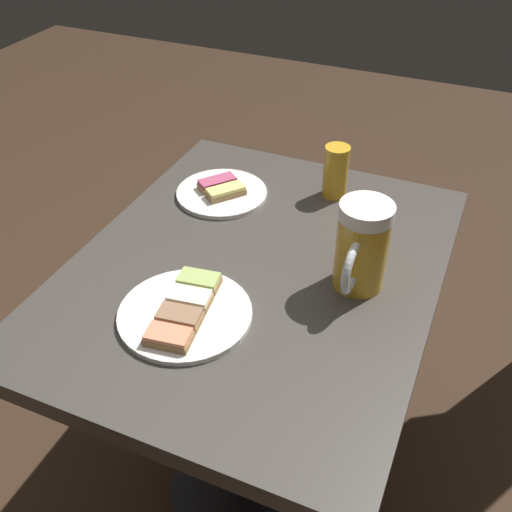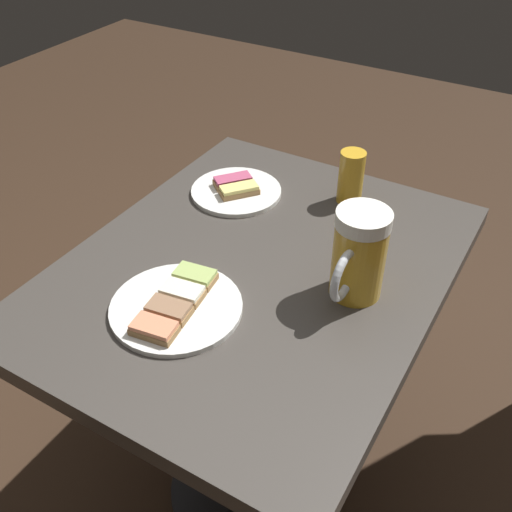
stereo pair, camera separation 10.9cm
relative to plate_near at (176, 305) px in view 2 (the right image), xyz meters
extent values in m
plane|color=#382619|center=(0.05, 0.17, -0.75)|extent=(6.00, 6.00, 0.00)
cylinder|color=black|center=(0.05, 0.17, -0.75)|extent=(0.44, 0.44, 0.01)
cylinder|color=black|center=(0.05, 0.17, -0.38)|extent=(0.09, 0.09, 0.71)
cube|color=#423D38|center=(0.05, 0.17, -0.03)|extent=(0.65, 0.82, 0.04)
cylinder|color=white|center=(0.00, 0.00, 0.00)|extent=(0.22, 0.22, 0.01)
cube|color=#9E7547|center=(0.01, -0.07, 0.01)|extent=(0.08, 0.05, 0.01)
cube|color=#EA8E66|center=(0.01, -0.07, 0.02)|extent=(0.07, 0.05, 0.01)
cube|color=#9E7547|center=(0.00, -0.02, 0.01)|extent=(0.08, 0.05, 0.01)
cube|color=#997051|center=(0.00, -0.02, 0.02)|extent=(0.07, 0.05, 0.01)
cube|color=#9E7547|center=(0.00, 0.02, 0.01)|extent=(0.08, 0.05, 0.01)
cube|color=white|center=(0.00, 0.02, 0.02)|extent=(0.07, 0.05, 0.01)
cube|color=#9E7547|center=(-0.01, 0.07, 0.01)|extent=(0.08, 0.05, 0.01)
cube|color=#ADC66B|center=(-0.01, 0.07, 0.02)|extent=(0.07, 0.05, 0.01)
cylinder|color=white|center=(-0.11, 0.37, 0.00)|extent=(0.20, 0.20, 0.01)
cube|color=#9E7547|center=(-0.13, 0.38, 0.01)|extent=(0.08, 0.09, 0.01)
cube|color=#BC4C70|center=(-0.13, 0.38, 0.02)|extent=(0.08, 0.08, 0.01)
cube|color=#9E7547|center=(-0.09, 0.35, 0.01)|extent=(0.08, 0.09, 0.01)
cube|color=#EFE07A|center=(-0.09, 0.35, 0.02)|extent=(0.08, 0.08, 0.01)
cylinder|color=gold|center=(0.24, 0.20, 0.06)|extent=(0.09, 0.09, 0.14)
cylinder|color=white|center=(0.24, 0.20, 0.14)|extent=(0.09, 0.09, 0.03)
torus|color=silver|center=(0.24, 0.14, 0.07)|extent=(0.02, 0.09, 0.09)
cylinder|color=gold|center=(0.11, 0.46, 0.05)|extent=(0.05, 0.05, 0.11)
camera|label=1|loc=(0.39, -0.62, 0.68)|focal=41.89mm
camera|label=2|loc=(0.49, -0.57, 0.68)|focal=41.89mm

